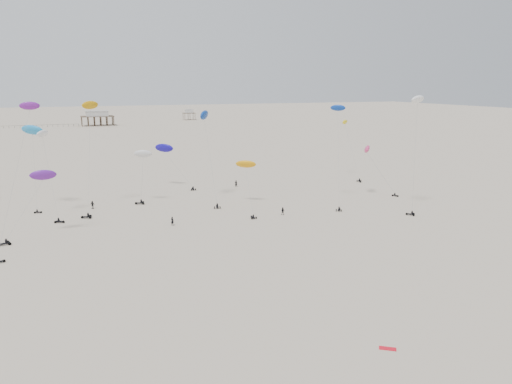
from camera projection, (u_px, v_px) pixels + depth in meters
name	position (u px, v px, depth m)	size (l,w,h in m)	color
ground_plane	(154.00, 154.00, 200.27)	(900.00, 900.00, 0.00)	beige
pavilion_main	(97.00, 119.00, 332.01)	(21.00, 13.00, 9.80)	brown
pavilion_small	(189.00, 115.00, 384.60)	(9.00, 7.00, 8.00)	brown
pier_fence	(12.00, 127.00, 314.05)	(80.20, 0.20, 1.50)	black
rig_0	(372.00, 156.00, 124.16)	(8.90, 7.64, 13.41)	black
rig_1	(338.00, 142.00, 114.47)	(7.62, 12.68, 23.63)	black
rig_2	(142.00, 169.00, 116.61)	(4.95, 4.50, 12.65)	black
rig_3	(352.00, 150.00, 146.08)	(3.26, 12.86, 18.40)	black
rig_6	(48.00, 164.00, 102.69)	(4.78, 10.54, 18.53)	black
rig_7	(247.00, 171.00, 114.81)	(7.02, 17.17, 16.43)	black
rig_8	(89.00, 140.00, 108.87)	(6.19, 13.90, 24.66)	black
rig_9	(19.00, 158.00, 83.06)	(8.78, 12.43, 25.97)	black
rig_10	(34.00, 191.00, 90.51)	(10.55, 6.63, 13.19)	black
rig_11	(33.00, 136.00, 110.74)	(6.16, 10.26, 19.05)	black
rig_12	(168.00, 153.00, 135.04)	(9.09, 12.14, 13.50)	black
rig_13	(207.00, 133.00, 117.21)	(4.26, 14.22, 22.15)	black
rig_14	(416.00, 121.00, 107.74)	(7.80, 8.32, 25.45)	black
spectator_0	(172.00, 225.00, 99.34)	(0.77, 0.53, 2.12)	black
spectator_1	(283.00, 215.00, 107.28)	(0.94, 0.55, 1.93)	black
spectator_2	(93.00, 209.00, 112.60)	(1.27, 0.69, 2.16)	black
spectator_3	(236.00, 187.00, 136.05)	(0.80, 0.55, 2.20)	black
grounded_kite_b	(388.00, 349.00, 53.19)	(1.80, 0.70, 0.07)	red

